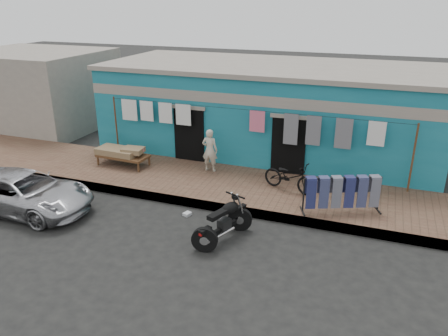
% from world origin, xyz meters
% --- Properties ---
extents(ground, '(80.00, 80.00, 0.00)m').
position_xyz_m(ground, '(0.00, 0.00, 0.00)').
color(ground, black).
rests_on(ground, ground).
extents(sidewalk, '(28.00, 3.00, 0.25)m').
position_xyz_m(sidewalk, '(0.00, 3.00, 0.12)').
color(sidewalk, brown).
rests_on(sidewalk, ground).
extents(curb, '(28.00, 0.10, 0.25)m').
position_xyz_m(curb, '(0.00, 1.55, 0.12)').
color(curb, gray).
rests_on(curb, ground).
extents(building, '(12.20, 5.20, 3.36)m').
position_xyz_m(building, '(-0.00, 6.99, 1.69)').
color(building, '#156A7E').
rests_on(building, ground).
extents(neighbor_left, '(6.00, 5.00, 3.40)m').
position_xyz_m(neighbor_left, '(-11.00, 7.00, 1.70)').
color(neighbor_left, '#9E9384').
rests_on(neighbor_left, ground).
extents(clothesline, '(10.06, 0.06, 2.10)m').
position_xyz_m(clothesline, '(-0.18, 4.25, 1.80)').
color(clothesline, brown).
rests_on(clothesline, sidewalk).
extents(car, '(4.05, 1.85, 1.14)m').
position_xyz_m(car, '(-5.15, -0.24, 0.57)').
color(car, '#B5B5BA').
rests_on(car, ground).
extents(seated_person, '(0.53, 0.36, 1.43)m').
position_xyz_m(seated_person, '(-1.14, 3.76, 0.97)').
color(seated_person, beige).
rests_on(seated_person, sidewalk).
extents(bicycle, '(1.77, 1.05, 1.08)m').
position_xyz_m(bicycle, '(1.66, 3.11, 0.79)').
color(bicycle, black).
rests_on(bicycle, sidewalk).
extents(motorcycle, '(1.69, 2.07, 1.09)m').
position_xyz_m(motorcycle, '(0.66, 0.12, 0.54)').
color(motorcycle, black).
rests_on(motorcycle, ground).
extents(charpoy, '(1.93, 1.05, 0.62)m').
position_xyz_m(charpoy, '(-4.13, 3.23, 0.56)').
color(charpoy, brown).
rests_on(charpoy, sidewalk).
extents(jeans_rack, '(2.48, 2.00, 1.04)m').
position_xyz_m(jeans_rack, '(3.26, 2.25, 0.77)').
color(jeans_rack, black).
rests_on(jeans_rack, sidewalk).
extents(litter_a, '(0.19, 0.16, 0.08)m').
position_xyz_m(litter_a, '(0.39, 1.11, 0.04)').
color(litter_a, silver).
rests_on(litter_a, ground).
extents(litter_b, '(0.23, 0.22, 0.09)m').
position_xyz_m(litter_b, '(0.18, 1.20, 0.05)').
color(litter_b, silver).
rests_on(litter_b, ground).
extents(litter_c, '(0.23, 0.25, 0.08)m').
position_xyz_m(litter_c, '(-0.73, 1.02, 0.04)').
color(litter_c, silver).
rests_on(litter_c, ground).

